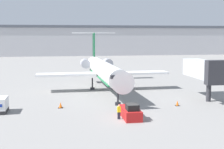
# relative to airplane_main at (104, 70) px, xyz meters

# --- Properties ---
(ground_plane) EXTENTS (600.00, 600.00, 0.00)m
(ground_plane) POSITION_rel_airplane_main_xyz_m (0.38, -19.47, -3.62)
(ground_plane) COLOR gray
(terminal_building) EXTENTS (180.00, 16.80, 14.32)m
(terminal_building) POSITION_rel_airplane_main_xyz_m (0.38, 100.53, 3.57)
(terminal_building) COLOR #B2B2B7
(terminal_building) RESTS_ON ground
(airplane_main) EXTENTS (23.16, 29.88, 10.20)m
(airplane_main) POSITION_rel_airplane_main_xyz_m (0.00, 0.00, 0.00)
(airplane_main) COLOR white
(airplane_main) RESTS_ON ground
(pushback_tug) EXTENTS (1.87, 4.58, 1.85)m
(pushback_tug) POSITION_rel_airplane_main_xyz_m (0.53, -18.93, -2.93)
(pushback_tug) COLOR #B21919
(pushback_tug) RESTS_ON ground
(worker_near_tug) EXTENTS (0.40, 0.24, 1.69)m
(worker_near_tug) POSITION_rel_airplane_main_xyz_m (-0.88, -19.23, -2.73)
(worker_near_tug) COLOR #232838
(worker_near_tug) RESTS_ON ground
(traffic_cone_left) EXTENTS (0.65, 0.65, 0.78)m
(traffic_cone_left) POSITION_rel_airplane_main_xyz_m (-7.50, -12.51, -3.24)
(traffic_cone_left) COLOR black
(traffic_cone_left) RESTS_ON ground
(traffic_cone_right) EXTENTS (0.55, 0.55, 0.73)m
(traffic_cone_right) POSITION_rel_airplane_main_xyz_m (8.26, -13.79, -3.27)
(traffic_cone_right) COLOR black
(traffic_cone_right) RESTS_ON ground
(jet_bridge) EXTENTS (3.20, 9.60, 6.19)m
(jet_bridge) POSITION_rel_airplane_main_xyz_m (13.78, -10.15, 0.82)
(jet_bridge) COLOR #2D2D33
(jet_bridge) RESTS_ON ground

